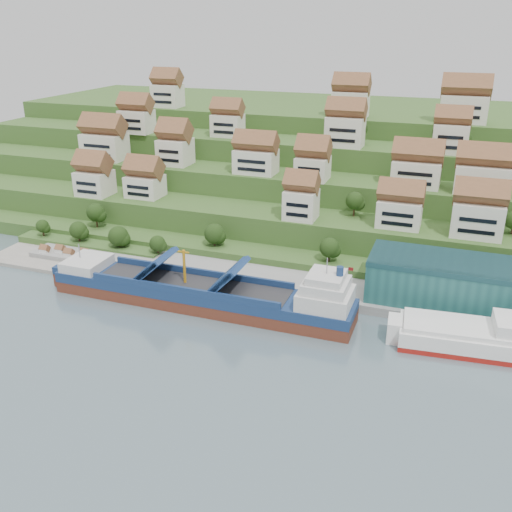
% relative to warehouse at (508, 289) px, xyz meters
% --- Properties ---
extents(ground, '(300.00, 300.00, 0.00)m').
position_rel_warehouse_xyz_m(ground, '(-52.00, -17.00, -7.20)').
color(ground, slate).
rests_on(ground, ground).
extents(quay, '(180.00, 14.00, 2.20)m').
position_rel_warehouse_xyz_m(quay, '(-32.00, -2.00, -6.10)').
color(quay, gray).
rests_on(quay, ground).
extents(pebble_beach, '(45.00, 20.00, 1.00)m').
position_rel_warehouse_xyz_m(pebble_beach, '(-110.00, -5.00, -6.70)').
color(pebble_beach, gray).
rests_on(pebble_beach, ground).
extents(hillside, '(260.00, 128.00, 31.00)m').
position_rel_warehouse_xyz_m(hillside, '(-52.00, 86.55, 3.46)').
color(hillside, '#2D4C1E').
rests_on(hillside, ground).
extents(hillside_village, '(159.04, 62.48, 28.51)m').
position_rel_warehouse_xyz_m(hillside_village, '(-47.97, 43.28, 16.98)').
color(hillside_village, silver).
rests_on(hillside_village, ground).
extents(hillside_trees, '(139.80, 62.16, 31.75)m').
position_rel_warehouse_xyz_m(hillside_trees, '(-62.85, 28.22, 9.66)').
color(hillside_trees, '#233F15').
rests_on(hillside_trees, ground).
extents(warehouse, '(60.00, 15.00, 10.00)m').
position_rel_warehouse_xyz_m(warehouse, '(0.00, 0.00, 0.00)').
color(warehouse, '#215A58').
rests_on(warehouse, quay).
extents(flagpole, '(1.28, 0.16, 8.00)m').
position_rel_warehouse_xyz_m(flagpole, '(-33.89, -7.00, -0.32)').
color(flagpole, gray).
rests_on(flagpole, quay).
extents(beach_huts, '(14.40, 3.70, 2.20)m').
position_rel_warehouse_xyz_m(beach_huts, '(-112.00, -6.25, -5.10)').
color(beach_huts, white).
rests_on(beach_huts, pebble_beach).
extents(cargo_ship, '(71.74, 11.36, 15.82)m').
position_rel_warehouse_xyz_m(cargo_ship, '(-64.01, -17.38, -4.13)').
color(cargo_ship, '#5C2A1C').
rests_on(cargo_ship, ground).
extents(second_ship, '(29.75, 13.19, 8.39)m').
position_rel_warehouse_xyz_m(second_ship, '(-5.76, -15.87, -4.67)').
color(second_ship, maroon).
rests_on(second_ship, ground).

